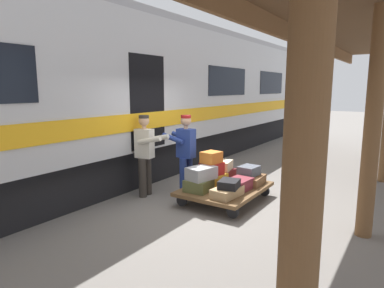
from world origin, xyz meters
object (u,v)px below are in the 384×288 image
at_px(suitcase_burgundy_valise, 239,184).
at_px(suitcase_black_hardshell, 229,184).
at_px(luggage_cart, 225,189).
at_px(suitcase_olive_duffel, 199,185).
at_px(suitcase_slate_roller, 249,171).
at_px(suitcase_brown_leather, 250,180).
at_px(suitcase_cream_canvas, 223,165).
at_px(suitcase_yellow_case, 212,179).
at_px(suitcase_maroon_trunk, 224,174).
at_px(porter_by_door, 145,153).
at_px(suitcase_tan_vintage, 227,192).
at_px(suitcase_gray_aluminum, 201,173).
at_px(suitcase_orange_carryall, 211,157).
at_px(porter_in_overalls, 185,152).
at_px(train_car, 101,96).
at_px(suitcase_red_plastic, 212,169).

height_order(suitcase_burgundy_valise, suitcase_black_hardshell, suitcase_black_hardshell).
xyz_separation_m(luggage_cart, suitcase_olive_duffel, (0.31, 0.50, 0.16)).
bearing_deg(luggage_cart, suitcase_slate_roller, -116.78).
height_order(suitcase_brown_leather, suitcase_cream_canvas, suitcase_cream_canvas).
height_order(suitcase_olive_duffel, suitcase_slate_roller, suitcase_slate_roller).
relative_size(suitcase_olive_duffel, suitcase_yellow_case, 0.83).
height_order(suitcase_maroon_trunk, suitcase_slate_roller, suitcase_slate_roller).
distance_m(suitcase_olive_duffel, porter_by_door, 1.34).
bearing_deg(suitcase_yellow_case, suitcase_cream_canvas, -88.56).
bearing_deg(suitcase_tan_vintage, suitcase_gray_aluminum, -3.50).
relative_size(luggage_cart, suitcase_black_hardshell, 4.54).
distance_m(suitcase_cream_canvas, suitcase_orange_carryall, 0.63).
xyz_separation_m(suitcase_olive_duffel, porter_in_overalls, (0.57, -0.37, 0.52)).
distance_m(train_car, suitcase_maroon_trunk, 3.50).
bearing_deg(porter_in_overalls, suitcase_burgundy_valise, -173.50).
bearing_deg(suitcase_burgundy_valise, suitcase_olive_duffel, 39.32).
height_order(suitcase_yellow_case, suitcase_orange_carryall, suitcase_orange_carryall).
distance_m(suitcase_black_hardshell, suitcase_gray_aluminum, 0.63).
xyz_separation_m(suitcase_burgundy_valise, porter_in_overalls, (1.19, 0.14, 0.53)).
bearing_deg(suitcase_olive_duffel, suitcase_yellow_case, -90.00).
relative_size(luggage_cart, suitcase_yellow_case, 3.11).
relative_size(suitcase_olive_duffel, suitcase_black_hardshell, 1.21).
bearing_deg(suitcase_black_hardshell, porter_by_door, 3.95).
relative_size(suitcase_burgundy_valise, suitcase_gray_aluminum, 1.00).
xyz_separation_m(suitcase_olive_duffel, suitcase_yellow_case, (-0.00, -0.50, -0.01)).
height_order(suitcase_gray_aluminum, suitcase_orange_carryall, suitcase_orange_carryall).
relative_size(luggage_cart, suitcase_cream_canvas, 3.93).
height_order(suitcase_cream_canvas, porter_by_door, porter_by_door).
distance_m(luggage_cart, suitcase_slate_roller, 0.67).
height_order(suitcase_slate_roller, suitcase_black_hardshell, suitcase_slate_roller).
distance_m(luggage_cart, suitcase_tan_vintage, 0.60).
distance_m(train_car, suitcase_gray_aluminum, 3.35).
relative_size(suitcase_olive_duffel, suitcase_red_plastic, 1.16).
height_order(suitcase_tan_vintage, suitcase_cream_canvas, suitcase_cream_canvas).
relative_size(suitcase_brown_leather, suitcase_red_plastic, 1.51).
bearing_deg(luggage_cart, suitcase_brown_leather, -121.40).
height_order(train_car, luggage_cart, train_car).
relative_size(suitcase_burgundy_valise, suitcase_black_hardshell, 1.37).
distance_m(suitcase_maroon_trunk, suitcase_red_plastic, 0.59).
xyz_separation_m(suitcase_maroon_trunk, suitcase_red_plastic, (-0.01, 0.54, 0.24)).
bearing_deg(porter_in_overalls, luggage_cart, -171.26).
relative_size(suitcase_cream_canvas, suitcase_red_plastic, 1.11).
xyz_separation_m(suitcase_tan_vintage, suitcase_gray_aluminum, (0.58, -0.04, 0.27)).
bearing_deg(suitcase_orange_carryall, suitcase_olive_duffel, 87.48).
distance_m(suitcase_maroon_trunk, porter_in_overalls, 1.01).
relative_size(luggage_cart, suitcase_olive_duffel, 3.74).
distance_m(suitcase_olive_duffel, suitcase_red_plastic, 0.52).
height_order(luggage_cart, suitcase_orange_carryall, suitcase_orange_carryall).
relative_size(luggage_cart, suitcase_gray_aluminum, 3.32).
xyz_separation_m(suitcase_red_plastic, suitcase_black_hardshell, (-0.64, 0.47, -0.11)).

